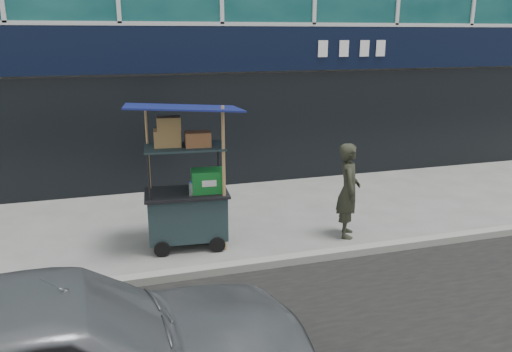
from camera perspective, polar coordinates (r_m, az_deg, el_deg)
name	(u,v)px	position (r m, az deg, el deg)	size (l,w,h in m)	color
ground	(285,258)	(7.52, 3.34, -9.33)	(80.00, 80.00, 0.00)	slate
curb	(290,260)	(7.33, 3.89, -9.54)	(80.00, 0.18, 0.12)	gray
vendor_cart	(188,197)	(7.73, -7.81, -2.38)	(1.77, 1.33, 2.27)	black
vendor_man	(348,190)	(8.18, 10.52, -1.63)	(0.57, 0.37, 1.55)	#282A1F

